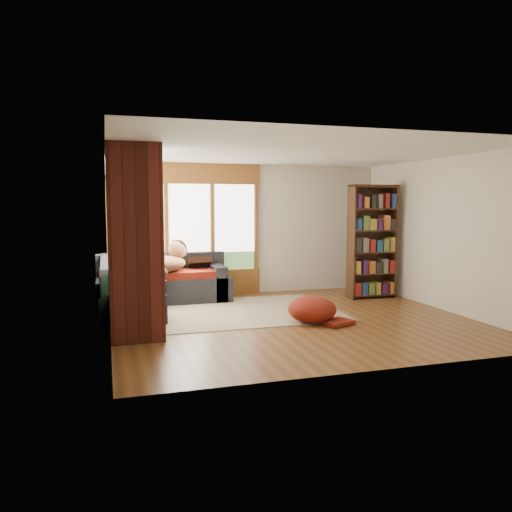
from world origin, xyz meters
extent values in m
plane|color=#563318|center=(0.00, 0.00, 0.00)|extent=(5.50, 5.50, 0.00)
plane|color=white|center=(0.00, 0.00, 2.60)|extent=(5.50, 5.50, 0.00)
cube|color=silver|center=(0.00, 2.50, 1.30)|extent=(5.50, 0.04, 2.60)
cube|color=silver|center=(0.00, -2.50, 1.30)|extent=(5.50, 0.04, 2.60)
cube|color=silver|center=(-2.75, 0.00, 1.30)|extent=(0.04, 5.00, 2.60)
cube|color=silver|center=(2.75, 0.00, 1.30)|extent=(0.04, 5.00, 2.60)
cube|color=brown|center=(-1.20, 2.47, 1.35)|extent=(2.82, 0.10, 1.90)
cube|color=white|center=(-1.20, 2.47, 1.35)|extent=(2.54, 0.09, 1.62)
cube|color=brown|center=(-2.72, 1.20, 1.35)|extent=(0.10, 2.62, 1.90)
cube|color=white|center=(-2.72, 1.20, 1.35)|extent=(0.09, 2.36, 1.62)
cube|color=#68895C|center=(-2.69, 2.03, 1.75)|extent=(0.03, 0.72, 0.90)
cube|color=#471914|center=(-2.40, -0.35, 1.30)|extent=(0.70, 0.70, 2.60)
cube|color=black|center=(-1.65, 2.05, 0.21)|extent=(2.20, 0.90, 0.42)
cube|color=black|center=(-1.65, 2.40, 0.61)|extent=(2.20, 0.20, 0.38)
cube|color=black|center=(-0.65, 2.05, 0.30)|extent=(0.20, 0.90, 0.60)
cube|color=maroon|center=(-1.75, 1.93, 0.48)|extent=(1.90, 0.66, 0.12)
cube|color=black|center=(-2.30, 1.40, 0.21)|extent=(0.90, 2.20, 0.42)
cube|color=black|center=(-2.65, 1.40, 0.61)|extent=(0.20, 2.20, 0.38)
cube|color=black|center=(-2.30, 0.40, 0.30)|extent=(0.90, 0.20, 0.60)
cube|color=maroon|center=(-2.18, 1.05, 0.48)|extent=(0.66, 1.20, 0.12)
cube|color=maroon|center=(-2.18, 2.00, 0.48)|extent=(0.66, 0.66, 0.12)
cube|color=beige|center=(-0.60, 0.82, 0.01)|extent=(3.14, 2.41, 0.01)
cube|color=#3C2314|center=(2.59, 1.32, 1.09)|extent=(0.04, 0.31, 2.18)
cube|color=#3C2314|center=(1.69, 1.32, 1.09)|extent=(0.04, 0.31, 2.18)
cube|color=#3C2314|center=(2.14, 1.47, 1.09)|extent=(0.93, 0.02, 2.18)
cube|color=#3C2314|center=(2.14, 1.32, 0.06)|extent=(0.85, 0.29, 0.03)
cube|color=#3C2314|center=(2.14, 1.32, 0.48)|extent=(0.85, 0.29, 0.03)
cube|color=#3C2314|center=(2.14, 1.32, 0.89)|extent=(0.85, 0.29, 0.03)
cube|color=#3C2314|center=(2.14, 1.32, 1.31)|extent=(0.85, 0.29, 0.03)
cube|color=#3C2314|center=(2.14, 1.32, 1.72)|extent=(0.85, 0.29, 0.03)
cube|color=#3C2314|center=(2.14, 1.32, 2.14)|extent=(0.85, 0.29, 0.03)
cube|color=#726659|center=(2.14, 1.30, 1.09)|extent=(0.81, 0.23, 2.02)
ellipsoid|color=maroon|center=(0.23, -0.23, 0.21)|extent=(0.94, 0.94, 0.40)
ellipsoid|color=brown|center=(-1.77, 1.79, 0.75)|extent=(1.02, 0.94, 0.29)
sphere|color=brown|center=(-1.51, 1.97, 0.89)|extent=(0.48, 0.48, 0.35)
cone|color=brown|center=(-1.56, 1.94, 1.03)|extent=(0.18, 0.18, 0.15)
ellipsoid|color=#322819|center=(-2.14, 0.89, 0.74)|extent=(0.83, 0.97, 0.28)
sphere|color=#322819|center=(-2.27, 1.16, 0.87)|extent=(0.44, 0.44, 0.33)
cone|color=#322819|center=(-2.25, 1.11, 1.01)|extent=(0.16, 0.16, 0.14)
cube|color=black|center=(-0.95, 2.26, 0.76)|extent=(0.45, 0.12, 0.45)
cube|color=black|center=(-1.55, 2.26, 0.76)|extent=(0.45, 0.12, 0.45)
cube|color=black|center=(-2.48, 1.80, 0.76)|extent=(0.45, 0.12, 0.45)
cube|color=black|center=(-2.48, 0.70, 0.76)|extent=(0.45, 0.12, 0.45)
cube|color=maroon|center=(-2.15, 2.26, 0.76)|extent=(0.42, 0.12, 0.42)
camera|label=1|loc=(-2.77, -7.19, 1.82)|focal=35.00mm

